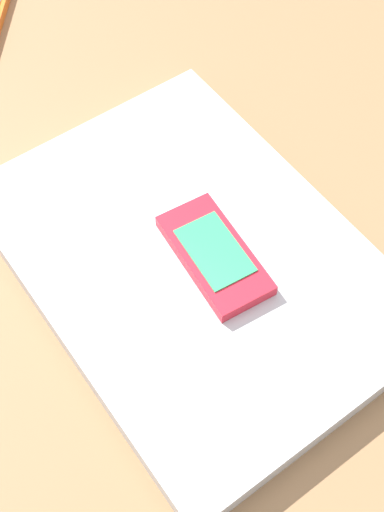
% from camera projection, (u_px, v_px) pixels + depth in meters
% --- Properties ---
extents(desk_surface, '(1.20, 0.80, 0.03)m').
position_uv_depth(desk_surface, '(291.00, 321.00, 0.56)').
color(desk_surface, olive).
rests_on(desk_surface, ground).
extents(laptop_closed, '(0.41, 0.34, 0.02)m').
position_uv_depth(laptop_closed, '(192.00, 261.00, 0.56)').
color(laptop_closed, '#B7BABC').
rests_on(laptop_closed, desk_surface).
extents(cell_phone_on_laptop, '(0.12, 0.09, 0.01)m').
position_uv_depth(cell_phone_on_laptop, '(214.00, 255.00, 0.54)').
color(cell_phone_on_laptop, red).
rests_on(cell_phone_on_laptop, laptop_closed).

